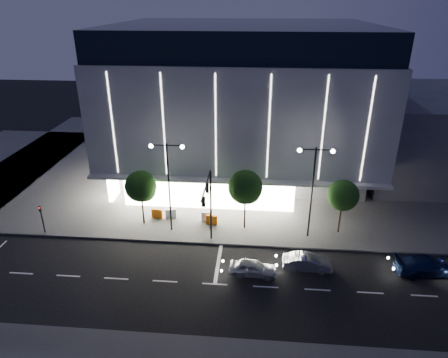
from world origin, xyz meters
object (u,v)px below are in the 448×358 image
object	(u,v)px
barrier_c	(212,220)
tree_left	(141,188)
street_lamp_west	(168,175)
street_lamp_east	(313,180)
barrier_a	(157,214)
barrier_b	(171,214)
traffic_mast	(209,199)
car_lead	(253,268)
tree_mid	(246,189)
car_third	(427,266)
tree_right	(343,197)
ped_signal_far	(42,216)
barrier_d	(207,217)
car_second	(307,262)

from	to	relation	value
barrier_c	tree_left	bearing A→B (deg)	-172.37
street_lamp_west	street_lamp_east	size ratio (longest dim) A/B	1.00
barrier_a	barrier_b	size ratio (longest dim) A/B	1.00
street_lamp_east	traffic_mast	bearing A→B (deg)	-163.52
street_lamp_west	car_lead	xyz separation A→B (m)	(7.96, -6.03, -5.30)
street_lamp_east	tree_mid	distance (m)	6.27
barrier_a	barrier_b	xyz separation A→B (m)	(1.40, 0.11, 0.00)
traffic_mast	barrier_c	size ratio (longest dim) A/B	6.43
street_lamp_east	barrier_c	distance (m)	10.73
traffic_mast	car_third	xyz separation A→B (m)	(18.06, -1.98, -4.28)
traffic_mast	tree_right	world-z (taller)	traffic_mast
tree_right	car_lead	bearing A→B (deg)	-138.84
car_lead	tree_mid	bearing A→B (deg)	11.20
ped_signal_far	barrier_c	size ratio (longest dim) A/B	2.73
tree_left	barrier_c	bearing A→B (deg)	2.65
street_lamp_west	car_third	world-z (taller)	street_lamp_west
street_lamp_east	barrier_d	distance (m)	11.30
street_lamp_west	tree_right	bearing A→B (deg)	3.64
street_lamp_east	tree_right	xyz separation A→B (m)	(3.03, 1.02, -2.07)
traffic_mast	barrier_a	xyz separation A→B (m)	(-5.93, 4.78, -4.38)
tree_right	street_lamp_east	bearing A→B (deg)	-161.37
car_lead	barrier_d	world-z (taller)	car_lead
tree_right	barrier_d	xyz separation A→B (m)	(-12.82, 0.90, -3.23)
barrier_d	car_second	bearing A→B (deg)	-30.91
street_lamp_west	barrier_c	bearing A→B (deg)	19.45
traffic_mast	ped_signal_far	bearing A→B (deg)	175.85
car_third	tree_mid	bearing A→B (deg)	63.13
street_lamp_west	ped_signal_far	size ratio (longest dim) A/B	3.00
car_lead	barrier_c	distance (m)	8.47
car_third	barrier_c	size ratio (longest dim) A/B	4.65
ped_signal_far	car_second	size ratio (longest dim) A/B	0.75
barrier_c	barrier_d	bearing A→B (deg)	139.02
tree_left	street_lamp_west	bearing A→B (deg)	-18.94
car_second	car_third	size ratio (longest dim) A/B	0.78
street_lamp_west	tree_mid	distance (m)	7.28
traffic_mast	tree_mid	bearing A→B (deg)	50.58
tree_left	car_second	world-z (taller)	tree_left
street_lamp_west	ped_signal_far	distance (m)	12.76
tree_mid	barrier_c	size ratio (longest dim) A/B	5.59
tree_right	car_second	size ratio (longest dim) A/B	1.37
tree_right	car_second	xyz separation A→B (m)	(-3.61, -5.95, -3.22)
tree_mid	car_third	xyz separation A→B (m)	(15.03, -5.66, -3.59)
tree_left	barrier_d	world-z (taller)	tree_left
barrier_a	barrier_d	distance (m)	5.14
street_lamp_east	car_lead	distance (m)	9.48
car_lead	barrier_a	bearing A→B (deg)	54.15
car_second	street_lamp_west	bearing A→B (deg)	69.94
ped_signal_far	barrier_b	world-z (taller)	ped_signal_far
barrier_a	barrier_d	xyz separation A→B (m)	(5.13, -0.21, 0.00)
barrier_a	traffic_mast	bearing A→B (deg)	-32.97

